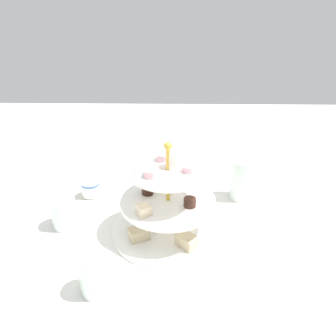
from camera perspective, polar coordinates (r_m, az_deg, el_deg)
The scene contains 8 objects.
ground_plane at distance 0.85m, azimuth -0.00°, elevation -11.13°, with size 2.40×2.40×0.00m, color silver.
tiered_serving_stand at distance 0.81m, azimuth 0.04°, elevation -7.10°, with size 0.29×0.29×0.25m.
water_glass_tall_right at distance 0.98m, azimuth 13.20°, elevation -2.02°, with size 0.07×0.07×0.13m, color silver.
water_glass_short_left at distance 0.89m, azimuth -18.24°, elevation -7.65°, with size 0.06×0.06×0.08m, color silver.
teacup_with_saucer at distance 1.00m, azimuth -13.67°, elevation -3.79°, with size 0.09×0.09×0.05m.
butter_knife_left at distance 0.73m, azimuth 20.23°, elevation -21.57°, with size 0.17×0.01×0.00m, color silver.
butter_knife_right at distance 1.12m, azimuth -2.60°, elevation -0.80°, with size 0.17×0.01×0.00m, color silver.
water_glass_mid_back at distance 0.69m, azimuth -13.10°, elevation -18.24°, with size 0.06×0.06×0.09m, color silver.
Camera 1 is at (0.01, -0.67, 0.53)m, focal length 33.89 mm.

